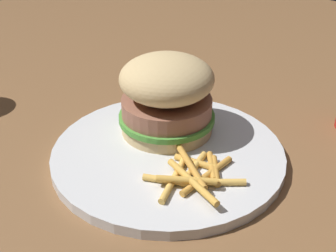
% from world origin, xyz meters
% --- Properties ---
extents(ground_plane, '(1.60, 1.60, 0.00)m').
position_xyz_m(ground_plane, '(0.00, 0.00, 0.00)').
color(ground_plane, brown).
extents(plate, '(0.26, 0.26, 0.01)m').
position_xyz_m(plate, '(-0.01, -0.01, 0.01)').
color(plate, silver).
rests_on(plate, ground_plane).
extents(sandwich, '(0.12, 0.12, 0.09)m').
position_xyz_m(sandwich, '(-0.04, -0.04, 0.06)').
color(sandwich, tan).
rests_on(sandwich, plate).
extents(fries_pile, '(0.10, 0.10, 0.01)m').
position_xyz_m(fries_pile, '(0.01, 0.05, 0.02)').
color(fries_pile, gold).
rests_on(fries_pile, plate).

